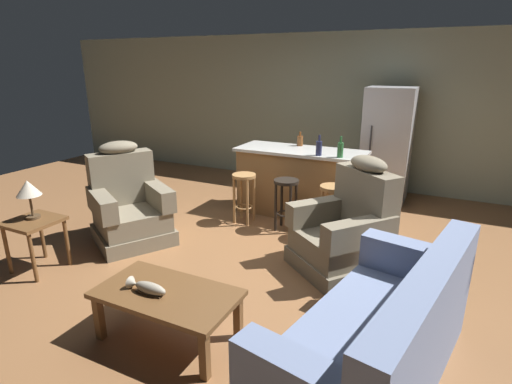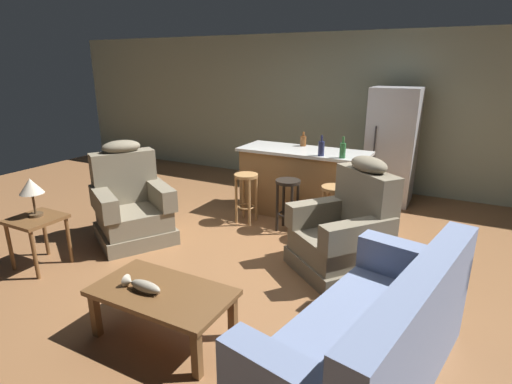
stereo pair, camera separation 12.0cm
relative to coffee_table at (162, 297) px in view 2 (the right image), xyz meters
The scene contains 17 objects.
ground_plane 1.76m from the coffee_table, 91.44° to the left, with size 12.00×12.00×0.00m.
back_wall 4.94m from the coffee_table, 90.51° to the left, with size 12.00×0.05×2.60m.
coffee_table is the anchor object (origin of this frame).
fish_figurine 0.18m from the coffee_table, 150.02° to the right, with size 0.34×0.10×0.10m.
couch 1.57m from the coffee_table, ahead, with size 1.20×2.03×0.94m.
recliner_near_lamp 2.08m from the coffee_table, 140.51° to the left, with size 1.15×1.15×1.20m.
recliner_near_island 2.00m from the coffee_table, 61.45° to the left, with size 1.18×1.18×1.20m.
end_table 1.96m from the coffee_table, behind, with size 0.48×0.48×0.56m.
table_lamp 2.06m from the coffee_table, behind, with size 0.24×0.24×0.41m.
kitchen_island 3.07m from the coffee_table, 90.81° to the left, with size 1.80×0.70×0.95m.
bar_stool_left 2.52m from the coffee_table, 104.04° to the left, with size 0.32×0.32×0.68m.
bar_stool_middle 2.44m from the coffee_table, 90.04° to the left, with size 0.32×0.32×0.68m.
bar_stool_right 2.52m from the coffee_table, 76.02° to the left, with size 0.32×0.32×0.68m.
refrigerator 4.40m from the coffee_table, 77.69° to the left, with size 0.70×0.69×1.76m.
bottle_tall_green 2.92m from the coffee_table, 84.13° to the left, with size 0.08×0.08×0.27m.
bottle_short_amber 3.39m from the coffee_table, 92.62° to the left, with size 0.09×0.09×0.20m.
bottle_wine_dark 2.96m from the coffee_table, 78.63° to the left, with size 0.08×0.08×0.27m.
Camera 2 is at (1.94, -3.77, 2.08)m, focal length 28.00 mm.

